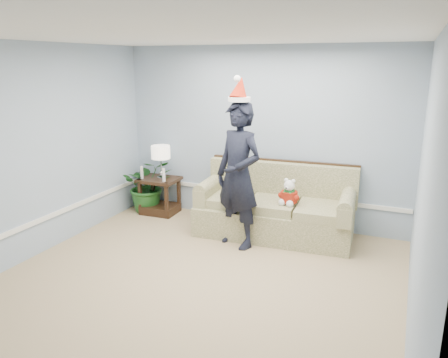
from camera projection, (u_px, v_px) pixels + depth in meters
The scene contains 10 objects.
room_shell at pixel (182, 174), 4.45m from camera, with size 4.54×5.04×2.74m.
wainscot_trim at pixel (151, 208), 6.17m from camera, with size 4.49×4.99×0.06m.
sofa at pixel (275, 210), 6.35m from camera, with size 2.27×1.09×1.04m.
side_table at pixel (160, 199), 7.27m from camera, with size 0.64×0.55×0.60m.
table_lamp at pixel (161, 154), 7.05m from camera, with size 0.31×0.31×0.54m.
candle_pair at pixel (153, 174), 7.03m from camera, with size 0.47×0.05×0.21m.
houseplant at pixel (148, 185), 7.33m from camera, with size 0.81×0.70×0.90m, color #1D511D.
man at pixel (239, 176), 5.81m from camera, with size 0.72×0.47×1.97m, color black.
santa_hat at pixel (240, 90), 5.53m from camera, with size 0.34×0.37×0.34m.
teddy_bear at pixel (289, 195), 5.99m from camera, with size 0.27×0.28×0.37m.
Camera 1 is at (2.10, -3.78, 2.45)m, focal length 35.00 mm.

